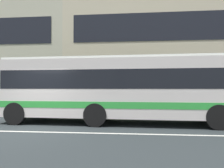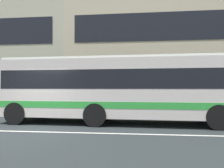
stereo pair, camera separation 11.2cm
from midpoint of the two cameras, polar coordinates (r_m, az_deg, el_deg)
ground_plane at (r=9.36m, az=-21.59°, el=-11.09°), size 160.00×160.00×0.00m
lane_centre_line at (r=9.36m, az=-21.59°, el=-11.07°), size 60.00×0.16×0.01m
hedge_row_far at (r=15.77m, az=-17.74°, el=-5.19°), size 21.41×1.10×0.97m
apartment_block_right at (r=22.69m, az=20.46°, el=8.71°), size 22.92×8.54×10.90m
transit_bus at (r=10.67m, az=0.17°, el=-0.82°), size 10.73×2.91×3.05m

